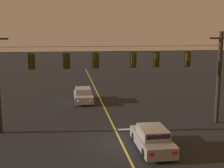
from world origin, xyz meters
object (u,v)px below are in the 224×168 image
Objects in this scene: car_waiting_near_lane at (152,139)px; car_oncoming_lead at (83,95)px; traffic_light_far_right at (188,59)px; traffic_light_centre at (96,61)px; traffic_light_right_inner at (134,60)px; traffic_light_rightmost at (157,60)px; traffic_light_left_inner at (66,61)px; traffic_light_leftmost at (31,62)px.

car_waiting_near_lane is 0.98× the size of car_oncoming_lead.
car_waiting_near_lane is at bearing -131.44° from traffic_light_far_right.
traffic_light_centre is 1.00× the size of traffic_light_right_inner.
traffic_light_rightmost and traffic_light_far_right have the same top height.
traffic_light_centre is (2.06, 0.00, 0.00)m from traffic_light_left_inner.
traffic_light_centre and traffic_light_rightmost have the same top height.
traffic_light_right_inner is 1.00× the size of traffic_light_rightmost.
traffic_light_rightmost is 10.92m from car_oncoming_lead.
traffic_light_right_inner is (2.74, 0.00, 0.00)m from traffic_light_centre.
traffic_light_left_inner is 2.06m from traffic_light_centre.
traffic_light_right_inner is 4.12m from traffic_light_far_right.
traffic_light_left_inner is 9.83m from car_oncoming_lead.
traffic_light_right_inner is 1.00× the size of traffic_light_far_right.
traffic_light_rightmost is at bearing 0.00° from traffic_light_right_inner.
traffic_light_left_inner is at bearing 180.00° from traffic_light_far_right.
traffic_light_far_right is at bearing 0.00° from traffic_light_right_inner.
traffic_light_centre is 9.72m from car_oncoming_lead.
car_oncoming_lead is at bearing 79.98° from traffic_light_left_inner.
traffic_light_far_right is at bearing 48.56° from car_waiting_near_lane.
traffic_light_left_inner is 8.92m from traffic_light_far_right.
traffic_light_centre is 2.74m from traffic_light_right_inner.
traffic_light_right_inner is at bearing 0.00° from traffic_light_left_inner.
car_oncoming_lead is at bearing 110.56° from traffic_light_right_inner.
car_oncoming_lead is (3.93, 8.69, -4.34)m from traffic_light_leftmost.
traffic_light_rightmost is at bearing 0.00° from traffic_light_centre.
traffic_light_right_inner is at bearing 0.00° from traffic_light_centre.
traffic_light_rightmost reaches higher than car_oncoming_lead.
traffic_light_far_right is at bearing 0.00° from traffic_light_leftmost.
traffic_light_leftmost and traffic_light_far_right have the same top height.
traffic_light_left_inner is at bearing -100.02° from car_oncoming_lead.
traffic_light_leftmost is at bearing 180.00° from traffic_light_centre.
traffic_light_right_inner is at bearing 180.00° from traffic_light_far_right.
traffic_light_leftmost and traffic_light_right_inner have the same top height.
traffic_light_right_inner is 1.74m from traffic_light_rightmost.
traffic_light_leftmost reaches higher than car_waiting_near_lane.
traffic_light_rightmost reaches higher than car_waiting_near_lane.
traffic_light_far_right is at bearing 0.00° from traffic_light_left_inner.
traffic_light_rightmost is (4.48, 0.00, 0.00)m from traffic_light_centre.
traffic_light_leftmost is at bearing 180.00° from traffic_light_rightmost.
traffic_light_centre is at bearing 180.00° from traffic_light_rightmost.
traffic_light_centre is 0.28× the size of car_oncoming_lead.
traffic_light_left_inner is at bearing 138.46° from car_waiting_near_lane.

